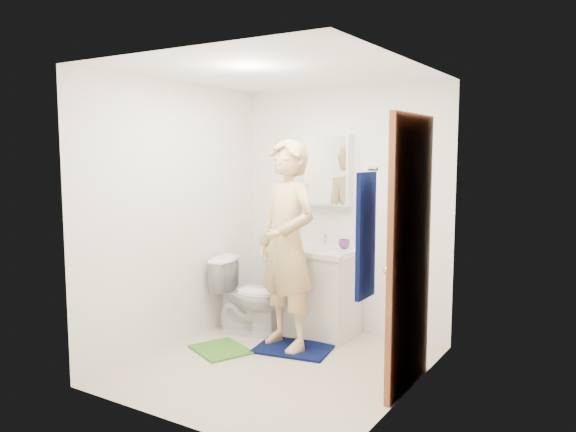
% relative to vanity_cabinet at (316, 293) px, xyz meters
% --- Properties ---
extents(floor, '(2.20, 2.40, 0.02)m').
position_rel_vanity_cabinet_xyz_m(floor, '(0.15, -0.91, -0.41)').
color(floor, beige).
rests_on(floor, ground).
extents(ceiling, '(2.20, 2.40, 0.02)m').
position_rel_vanity_cabinet_xyz_m(ceiling, '(0.15, -0.91, 2.01)').
color(ceiling, white).
rests_on(ceiling, ground).
extents(wall_back, '(2.20, 0.02, 2.40)m').
position_rel_vanity_cabinet_xyz_m(wall_back, '(0.15, 0.30, 0.80)').
color(wall_back, white).
rests_on(wall_back, ground).
extents(wall_front, '(2.20, 0.02, 2.40)m').
position_rel_vanity_cabinet_xyz_m(wall_front, '(0.15, -2.12, 0.80)').
color(wall_front, white).
rests_on(wall_front, ground).
extents(wall_left, '(0.02, 2.40, 2.40)m').
position_rel_vanity_cabinet_xyz_m(wall_left, '(-0.96, -0.91, 0.80)').
color(wall_left, white).
rests_on(wall_left, ground).
extents(wall_right, '(0.02, 2.40, 2.40)m').
position_rel_vanity_cabinet_xyz_m(wall_right, '(1.26, -0.91, 0.80)').
color(wall_right, white).
rests_on(wall_right, ground).
extents(vanity_cabinet, '(0.75, 0.55, 0.80)m').
position_rel_vanity_cabinet_xyz_m(vanity_cabinet, '(0.00, 0.00, 0.00)').
color(vanity_cabinet, white).
rests_on(vanity_cabinet, floor).
extents(countertop, '(0.79, 0.59, 0.05)m').
position_rel_vanity_cabinet_xyz_m(countertop, '(0.00, 0.00, 0.43)').
color(countertop, white).
rests_on(countertop, vanity_cabinet).
extents(sink_basin, '(0.40, 0.40, 0.03)m').
position_rel_vanity_cabinet_xyz_m(sink_basin, '(0.00, 0.00, 0.44)').
color(sink_basin, white).
rests_on(sink_basin, countertop).
extents(faucet, '(0.03, 0.03, 0.12)m').
position_rel_vanity_cabinet_xyz_m(faucet, '(0.00, 0.18, 0.51)').
color(faucet, silver).
rests_on(faucet, countertop).
extents(medicine_cabinet, '(0.50, 0.12, 0.70)m').
position_rel_vanity_cabinet_xyz_m(medicine_cabinet, '(0.00, 0.22, 1.20)').
color(medicine_cabinet, white).
rests_on(medicine_cabinet, wall_back).
extents(mirror_panel, '(0.46, 0.01, 0.66)m').
position_rel_vanity_cabinet_xyz_m(mirror_panel, '(0.00, 0.16, 1.20)').
color(mirror_panel, white).
rests_on(mirror_panel, wall_back).
extents(door, '(0.05, 0.80, 2.05)m').
position_rel_vanity_cabinet_xyz_m(door, '(1.22, -0.76, 0.62)').
color(door, '#A1522C').
rests_on(door, ground).
extents(door_knob, '(0.07, 0.07, 0.07)m').
position_rel_vanity_cabinet_xyz_m(door_knob, '(1.18, -1.08, 0.55)').
color(door_knob, gold).
rests_on(door_knob, door).
extents(towel, '(0.03, 0.24, 0.80)m').
position_rel_vanity_cabinet_xyz_m(towel, '(1.18, -1.48, 0.85)').
color(towel, '#060E3C').
rests_on(towel, wall_right).
extents(towel_hook, '(0.06, 0.02, 0.02)m').
position_rel_vanity_cabinet_xyz_m(towel_hook, '(1.22, -1.48, 1.27)').
color(towel_hook, silver).
rests_on(towel_hook, wall_right).
extents(toilet, '(0.81, 0.58, 0.75)m').
position_rel_vanity_cabinet_xyz_m(toilet, '(-0.55, -0.33, -0.02)').
color(toilet, white).
rests_on(toilet, floor).
extents(bath_mat, '(0.74, 0.58, 0.02)m').
position_rel_vanity_cabinet_xyz_m(bath_mat, '(0.06, -0.53, -0.39)').
color(bath_mat, '#060E3C').
rests_on(bath_mat, floor).
extents(green_rug, '(0.62, 0.58, 0.02)m').
position_rel_vanity_cabinet_xyz_m(green_rug, '(-0.48, -0.89, -0.39)').
color(green_rug, '#45822B').
rests_on(green_rug, floor).
extents(soap_dispenser, '(0.10, 0.10, 0.17)m').
position_rel_vanity_cabinet_xyz_m(soap_dispenser, '(-0.30, -0.09, 0.53)').
color(soap_dispenser, '#C05B59').
rests_on(soap_dispenser, countertop).
extents(toothbrush_cup, '(0.14, 0.14, 0.09)m').
position_rel_vanity_cabinet_xyz_m(toothbrush_cup, '(0.24, 0.12, 0.49)').
color(toothbrush_cup, '#6A397D').
rests_on(toothbrush_cup, countertop).
extents(man, '(0.79, 0.65, 1.86)m').
position_rel_vanity_cabinet_xyz_m(man, '(-0.00, -0.54, 0.55)').
color(man, '#D7B379').
rests_on(man, bath_mat).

